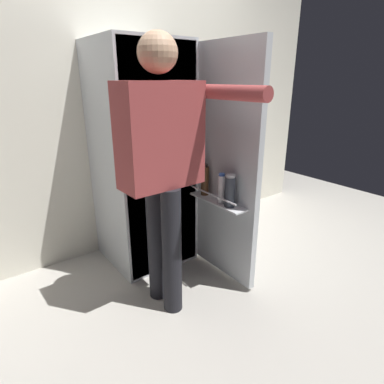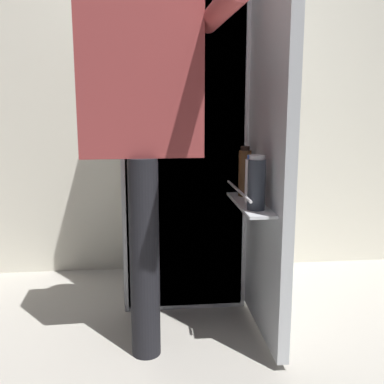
{
  "view_description": "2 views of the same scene",
  "coord_description": "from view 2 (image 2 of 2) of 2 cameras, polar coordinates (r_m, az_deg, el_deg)",
  "views": [
    {
      "loc": [
        -1.13,
        -1.6,
        1.42
      ],
      "look_at": [
        0.07,
        0.0,
        0.71
      ],
      "focal_mm": 29.94,
      "sensor_mm": 36.0,
      "label": 1
    },
    {
      "loc": [
        -0.18,
        -1.89,
        1.02
      ],
      "look_at": [
        -0.0,
        -0.09,
        0.68
      ],
      "focal_mm": 42.0,
      "sensor_mm": 36.0,
      "label": 2
    }
  ],
  "objects": [
    {
      "name": "ground_plane",
      "position": [
        2.15,
        -0.23,
        -17.47
      ],
      "size": [
        6.19,
        6.19,
        0.0
      ],
      "primitive_type": "plane",
      "color": "#B7B2A8"
    },
    {
      "name": "person",
      "position": [
        1.83,
        -6.2,
        10.11
      ],
      "size": [
        0.58,
        0.78,
        1.65
      ],
      "color": "black",
      "rests_on": "ground_plane"
    },
    {
      "name": "kitchen_wall",
      "position": [
        2.82,
        -2.11,
        15.56
      ],
      "size": [
        4.4,
        0.1,
        2.51
      ],
      "primitive_type": "cube",
      "color": "silver",
      "rests_on": "ground_plane"
    },
    {
      "name": "refrigerator",
      "position": [
        2.41,
        -0.88,
        6.48
      ],
      "size": [
        0.66,
        1.21,
        1.68
      ],
      "color": "silver",
      "rests_on": "ground_plane"
    }
  ]
}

